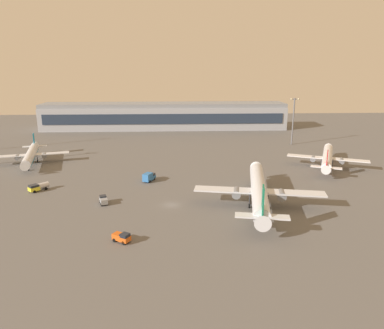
% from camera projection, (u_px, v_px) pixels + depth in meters
% --- Properties ---
extents(ground_plane, '(416.00, 416.00, 0.00)m').
position_uv_depth(ground_plane, '(171.00, 205.00, 103.58)').
color(ground_plane, '#605E5B').
extents(terminal_building, '(153.12, 22.40, 16.40)m').
position_uv_depth(terminal_building, '(165.00, 116.00, 229.98)').
color(terminal_building, '#9EA3AD').
rests_on(terminal_building, ground).
extents(airplane_far_stand, '(36.87, 47.13, 12.14)m').
position_uv_depth(airplane_far_stand, '(259.00, 190.00, 102.03)').
color(airplane_far_stand, silver).
rests_on(airplane_far_stand, ground).
extents(airplane_near_gate, '(29.56, 37.42, 10.15)m').
position_uv_depth(airplane_near_gate, '(327.00, 158.00, 141.76)').
color(airplane_near_gate, white).
rests_on(airplane_near_gate, ground).
extents(airplane_taxiway_distant, '(29.71, 37.86, 9.86)m').
position_uv_depth(airplane_taxiway_distant, '(31.00, 155.00, 147.08)').
color(airplane_taxiway_distant, silver).
rests_on(airplane_taxiway_distant, ground).
extents(cargo_loader, '(4.55, 3.86, 2.25)m').
position_uv_depth(cargo_loader, '(122.00, 237.00, 81.31)').
color(cargo_loader, '#D85919').
rests_on(cargo_loader, ground).
extents(maintenance_van, '(3.19, 4.55, 2.25)m').
position_uv_depth(maintenance_van, '(104.00, 200.00, 104.07)').
color(maintenance_van, gray).
rests_on(maintenance_van, ground).
extents(fuel_truck, '(5.93, 5.95, 2.35)m').
position_uv_depth(fuel_truck, '(38.00, 187.00, 115.01)').
color(fuel_truck, yellow).
rests_on(fuel_truck, ground).
extents(catering_truck, '(4.47, 6.12, 3.05)m').
position_uv_depth(catering_truck, '(149.00, 177.00, 124.71)').
color(catering_truck, '#3372BF').
rests_on(catering_truck, ground).
extents(apron_light_east, '(4.80, 0.90, 23.59)m').
position_uv_depth(apron_light_east, '(293.00, 118.00, 180.86)').
color(apron_light_east, slate).
rests_on(apron_light_east, ground).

